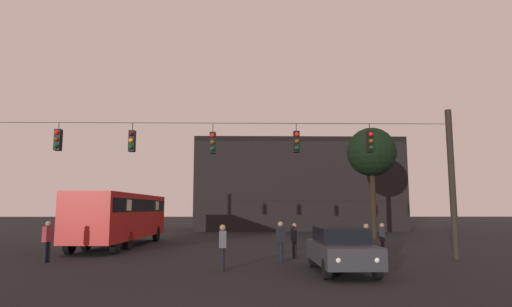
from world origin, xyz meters
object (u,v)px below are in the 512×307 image
Objects in this scene: pedestrian_crossing_left at (47,239)px; pedestrian_crossing_right at (281,239)px; pedestrian_trailing at (367,241)px; pedestrian_near_bus at (382,239)px; pedestrian_crossing_center at (295,239)px; tree_left_silhouette at (371,153)px; city_bus at (122,214)px; pedestrian_far_side at (223,245)px; car_near_right at (341,249)px.

pedestrian_crossing_right is at bearing -0.74° from pedestrian_crossing_left.
pedestrian_crossing_left is at bearing 179.26° from pedestrian_crossing_right.
pedestrian_crossing_right is 3.58m from pedestrian_trailing.
pedestrian_trailing is (-1.02, -1.17, 0.01)m from pedestrian_near_bus.
tree_left_silhouette reaches higher than pedestrian_crossing_center.
city_bus is 14.75m from pedestrian_near_bus.
city_bus is 6.87× the size of pedestrian_far_side.
pedestrian_crossing_left reaches higher than pedestrian_crossing_right.
pedestrian_crossing_left is (-11.43, 2.85, 0.15)m from car_near_right.
pedestrian_crossing_left reaches higher than pedestrian_trailing.
pedestrian_crossing_center is at bearing 7.57° from pedestrian_crossing_left.
pedestrian_crossing_left is at bearing -175.30° from pedestrian_near_bus.
car_near_right is 2.70× the size of pedestrian_far_side.
car_near_right is at bearing -109.98° from tree_left_silhouette.
pedestrian_crossing_center is 3.87m from pedestrian_near_bus.
pedestrian_crossing_right reaches higher than pedestrian_far_side.
pedestrian_near_bus is (2.70, 4.01, 0.06)m from car_near_right.
pedestrian_crossing_right is 1.07× the size of pedestrian_near_bus.
tree_left_silhouette is (3.33, 12.58, 5.47)m from pedestrian_near_bus.
pedestrian_crossing_left is 1.08× the size of pedestrian_trailing.
pedestrian_trailing is (2.84, -1.37, 0.01)m from pedestrian_crossing_center.
city_bus is 11.77m from pedestrian_far_side.
city_bus reaches higher than pedestrian_crossing_left.
pedestrian_crossing_right is 0.20× the size of tree_left_silhouette.
city_bus reaches higher than pedestrian_crossing_center.
pedestrian_crossing_center is 1.66m from pedestrian_crossing_right.
pedestrian_near_bus is at bearing 27.22° from pedestrian_far_side.
city_bus is 7.20× the size of pedestrian_near_bus.
pedestrian_far_side reaches higher than pedestrian_trailing.
pedestrian_near_bus is 7.69m from pedestrian_far_side.
pedestrian_crossing_left is at bearing -141.79° from tree_left_silhouette.
pedestrian_crossing_right is 4.77m from pedestrian_near_bus.
city_bus reaches higher than pedestrian_crossing_right.
tree_left_silhouette is (16.65, 6.32, 4.47)m from city_bus.
city_bus is 6.60× the size of pedestrian_crossing_left.
pedestrian_crossing_right is at bearing -119.76° from tree_left_silhouette.
pedestrian_crossing_left is 7.66m from pedestrian_far_side.
pedestrian_trailing is 6.27m from pedestrian_far_side.
pedestrian_near_bus is (3.86, -0.20, 0.00)m from pedestrian_crossing_center.
pedestrian_crossing_right is (-1.89, 2.73, 0.14)m from car_near_right.
pedestrian_crossing_center is (9.45, -6.06, -1.01)m from city_bus.
pedestrian_trailing is at bearing -31.16° from city_bus.
tree_left_silhouette is at bearing 60.24° from pedestrian_crossing_right.
pedestrian_trailing is at bearing 1.86° from pedestrian_crossing_right.
car_near_right is at bearing -6.75° from pedestrian_far_side.
pedestrian_crossing_center is 4.77m from pedestrian_far_side.
city_bus is 14.81m from car_near_right.
pedestrian_near_bus is (13.32, -6.26, -1.01)m from city_bus.
city_bus is 6.70× the size of pedestrian_crossing_right.
car_near_right is (10.61, -10.27, -1.07)m from city_bus.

